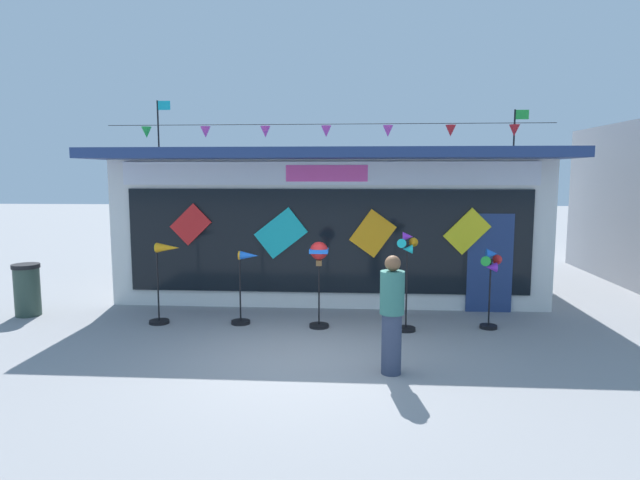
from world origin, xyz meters
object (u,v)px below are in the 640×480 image
object	(u,v)px
wind_spinner_far_left	(164,275)
wind_spinner_right	(491,274)
wind_spinner_center_right	(407,269)
wind_spinner_center_left	(319,263)
kite_shop_building	(332,219)
trash_bin	(27,290)
person_mid_plaza	(392,314)
wind_spinner_left	(245,284)

from	to	relation	value
wind_spinner_far_left	wind_spinner_right	xyz separation A→B (m)	(5.96, 0.06, 0.08)
wind_spinner_center_right	wind_spinner_center_left	bearing A→B (deg)	175.19
kite_shop_building	wind_spinner_far_left	xyz separation A→B (m)	(-2.95, -3.61, -0.74)
wind_spinner_right	trash_bin	size ratio (longest dim) A/B	1.43
kite_shop_building	wind_spinner_right	xyz separation A→B (m)	(3.01, -3.55, -0.67)
kite_shop_building	person_mid_plaza	size ratio (longest dim) A/B	5.68
person_mid_plaza	wind_spinner_far_left	bearing A→B (deg)	-124.30
wind_spinner_left	trash_bin	xyz separation A→B (m)	(-4.41, 0.31, -0.23)
kite_shop_building	wind_spinner_center_right	distance (m)	4.12
wind_spinner_center_right	person_mid_plaza	world-z (taller)	wind_spinner_center_right
wind_spinner_left	trash_bin	bearing A→B (deg)	176.01
kite_shop_building	wind_spinner_center_left	distance (m)	3.70
wind_spinner_center_right	wind_spinner_right	distance (m)	1.54
person_mid_plaza	wind_spinner_right	bearing A→B (deg)	135.83
wind_spinner_left	wind_spinner_far_left	bearing A→B (deg)	-176.91
trash_bin	wind_spinner_far_left	bearing A→B (deg)	-7.59
wind_spinner_center_left	wind_spinner_right	world-z (taller)	wind_spinner_center_left
wind_spinner_right	wind_spinner_center_left	bearing A→B (deg)	-177.81
wind_spinner_center_right	wind_spinner_right	world-z (taller)	wind_spinner_center_right
wind_spinner_far_left	wind_spinner_right	world-z (taller)	wind_spinner_far_left
wind_spinner_center_left	trash_bin	size ratio (longest dim) A/B	1.53
kite_shop_building	wind_spinner_center_right	size ratio (longest dim) A/B	5.35
wind_spinner_left	wind_spinner_right	size ratio (longest dim) A/B	0.94
trash_bin	wind_spinner_right	bearing A→B (deg)	-2.11
wind_spinner_left	wind_spinner_center_right	bearing A→B (deg)	-5.20
trash_bin	kite_shop_building	bearing A→B (deg)	28.75
kite_shop_building	trash_bin	size ratio (longest dim) A/B	9.27
wind_spinner_left	wind_spinner_center_left	size ratio (longest dim) A/B	0.87
person_mid_plaza	wind_spinner_center_left	bearing A→B (deg)	-157.16
kite_shop_building	trash_bin	world-z (taller)	kite_shop_building
wind_spinner_left	wind_spinner_right	xyz separation A→B (m)	(4.46, -0.02, 0.25)
wind_spinner_center_left	trash_bin	distance (m)	5.86
wind_spinner_far_left	trash_bin	world-z (taller)	wind_spinner_far_left
wind_spinner_center_left	kite_shop_building	bearing A→B (deg)	89.01
wind_spinner_left	wind_spinner_center_left	bearing A→B (deg)	-5.64
kite_shop_building	wind_spinner_left	distance (m)	3.92
wind_spinner_right	person_mid_plaza	xyz separation A→B (m)	(-1.90, -2.34, -0.15)
wind_spinner_left	person_mid_plaza	bearing A→B (deg)	-42.60
wind_spinner_far_left	wind_spinner_center_left	size ratio (longest dim) A/B	0.97
wind_spinner_center_left	wind_spinner_center_right	bearing A→B (deg)	-4.81
wind_spinner_center_right	wind_spinner_right	size ratio (longest dim) A/B	1.21
person_mid_plaza	trash_bin	distance (m)	7.48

